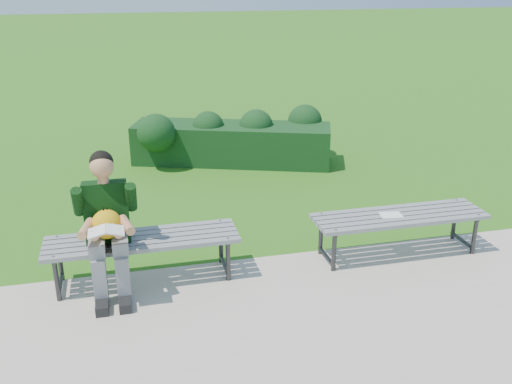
% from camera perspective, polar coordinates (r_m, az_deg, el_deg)
% --- Properties ---
extents(ground, '(80.00, 80.00, 0.00)m').
position_cam_1_polar(ground, '(6.00, 0.80, -6.67)').
color(ground, '#317B16').
rests_on(ground, ground).
extents(walkway, '(30.00, 3.50, 0.02)m').
position_cam_1_polar(walkway, '(4.58, 6.48, -16.47)').
color(walkway, beige).
rests_on(walkway, ground).
extents(hedge, '(3.11, 1.73, 0.85)m').
position_cam_1_polar(hedge, '(8.90, -2.45, 5.36)').
color(hedge, '#1B3F16').
rests_on(hedge, ground).
extents(bench_left, '(1.80, 0.50, 0.46)m').
position_cam_1_polar(bench_left, '(5.49, -11.27, -5.02)').
color(bench_left, gray).
rests_on(bench_left, walkway).
extents(bench_right, '(1.80, 0.50, 0.46)m').
position_cam_1_polar(bench_right, '(6.07, 14.14, -2.65)').
color(bench_right, gray).
rests_on(bench_right, walkway).
extents(seated_boy, '(0.56, 0.76, 1.31)m').
position_cam_1_polar(seated_boy, '(5.28, -14.69, -2.83)').
color(seated_boy, gray).
rests_on(seated_boy, walkway).
extents(paper_sheet, '(0.24, 0.19, 0.01)m').
position_cam_1_polar(paper_sheet, '(6.01, 13.34, -2.25)').
color(paper_sheet, white).
rests_on(paper_sheet, bench_right).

